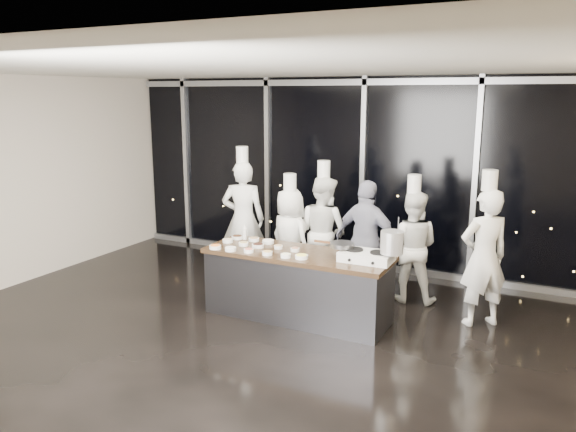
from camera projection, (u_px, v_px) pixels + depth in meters
name	position (u px, v px, depth m)	size (l,w,h in m)	color
ground	(265.00, 343.00, 6.70)	(9.00, 9.00, 0.00)	black
room_shell	(277.00, 156.00, 6.14)	(9.02, 7.02, 3.21)	beige
window_wall	(363.00, 174.00, 9.36)	(8.90, 0.11, 3.20)	black
demo_counter	(298.00, 285.00, 7.39)	(2.46, 0.86, 0.90)	#35353A
stove	(366.00, 256.00, 6.88)	(0.64, 0.41, 0.14)	silver
frying_pan	(341.00, 245.00, 7.02)	(0.53, 0.31, 0.05)	gray
stock_pot	(392.00, 242.00, 6.70)	(0.27, 0.27, 0.27)	silver
prep_bowls	(256.00, 246.00, 7.48)	(1.40, 0.73, 0.05)	white
squeeze_bottle	(245.00, 232.00, 7.91)	(0.06, 0.06, 0.22)	silver
chef_far_left	(243.00, 218.00, 9.02)	(0.80, 0.67, 2.11)	white
chef_left	(290.00, 238.00, 8.47)	(0.88, 0.73, 1.76)	white
chef_center	(323.00, 231.00, 8.55)	(0.99, 0.87, 1.95)	white
guest	(367.00, 240.00, 8.01)	(1.08, 0.63, 1.73)	#16193D
chef_right	(411.00, 246.00, 7.93)	(0.84, 0.69, 1.83)	white
chef_side	(484.00, 256.00, 7.07)	(0.77, 0.74, 2.01)	white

